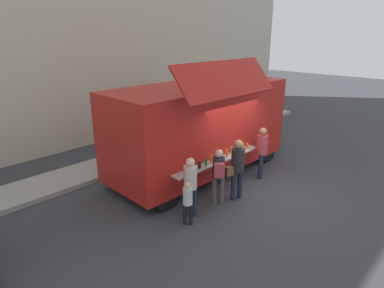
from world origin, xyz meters
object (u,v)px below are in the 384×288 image
(food_truck_main, at_px, (201,126))
(trash_bin, at_px, (221,123))
(customer_mid_with_backpack, at_px, (219,172))
(customer_extra_browsing, at_px, (262,148))
(customer_front_ordering, at_px, (237,165))
(child_near_queue, at_px, (188,200))
(customer_rear_waiting, at_px, (190,182))

(food_truck_main, relative_size, trash_bin, 6.46)
(food_truck_main, height_order, customer_mid_with_backpack, food_truck_main)
(customer_mid_with_backpack, relative_size, customer_extra_browsing, 0.94)
(customer_front_ordering, height_order, customer_extra_browsing, customer_front_ordering)
(customer_front_ordering, distance_m, customer_extra_browsing, 1.78)
(customer_extra_browsing, distance_m, child_near_queue, 3.68)
(trash_bin, height_order, customer_mid_with_backpack, customer_mid_with_backpack)
(customer_front_ordering, bearing_deg, trash_bin, -31.13)
(food_truck_main, xyz_separation_m, child_near_queue, (-2.63, -1.97, -0.94))
(food_truck_main, xyz_separation_m, customer_rear_waiting, (-2.29, -1.74, -0.67))
(customer_extra_browsing, height_order, child_near_queue, customer_extra_browsing)
(customer_rear_waiting, xyz_separation_m, customer_extra_browsing, (3.32, -0.01, 0.05))
(customer_mid_with_backpack, distance_m, customer_extra_browsing, 2.36)
(customer_front_ordering, bearing_deg, customer_extra_browsing, -64.26)
(food_truck_main, bearing_deg, customer_mid_with_backpack, -123.98)
(trash_bin, bearing_deg, food_truck_main, -149.90)
(customer_front_ordering, bearing_deg, customer_rear_waiting, 95.19)
(customer_front_ordering, height_order, customer_rear_waiting, customer_front_ordering)
(customer_front_ordering, xyz_separation_m, child_near_queue, (-1.91, 0.07, -0.36))
(food_truck_main, distance_m, child_near_queue, 3.41)
(customer_rear_waiting, bearing_deg, food_truck_main, -11.17)
(customer_front_ordering, bearing_deg, food_truck_main, -3.27)
(food_truck_main, xyz_separation_m, trash_bin, (4.01, 2.32, -1.14))
(customer_mid_with_backpack, distance_m, child_near_queue, 1.34)
(customer_rear_waiting, bearing_deg, customer_mid_with_backpack, -55.90)
(food_truck_main, relative_size, customer_rear_waiting, 3.93)
(trash_bin, height_order, customer_rear_waiting, customer_rear_waiting)
(trash_bin, xyz_separation_m, customer_extra_browsing, (-2.97, -4.06, 0.53))
(customer_mid_with_backpack, bearing_deg, food_truck_main, 11.28)
(child_near_queue, bearing_deg, customer_mid_with_backpack, -32.57)
(food_truck_main, bearing_deg, customer_rear_waiting, -141.50)
(customer_extra_browsing, bearing_deg, child_near_queue, 67.71)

